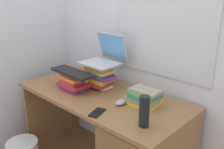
% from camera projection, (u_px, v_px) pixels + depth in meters
% --- Properties ---
extents(wall_back, '(6.00, 0.06, 2.60)m').
position_uv_depth(wall_back, '(134.00, 20.00, 2.14)').
color(wall_back, silver).
rests_on(wall_back, ground).
extents(wall_left, '(0.05, 6.00, 2.60)m').
position_uv_depth(wall_left, '(35.00, 16.00, 2.47)').
color(wall_left, silver).
rests_on(wall_left, ground).
extents(book_stack_tall, '(0.24, 0.20, 0.21)m').
position_uv_depth(book_stack_tall, '(100.00, 75.00, 2.16)').
color(book_stack_tall, white).
rests_on(book_stack_tall, desk).
extents(book_stack_keyboard_riser, '(0.24, 0.18, 0.14)m').
position_uv_depth(book_stack_keyboard_riser, '(73.00, 82.00, 2.12)').
color(book_stack_keyboard_riser, '#8C338C').
rests_on(book_stack_keyboard_riser, desk).
extents(book_stack_side, '(0.23, 0.19, 0.12)m').
position_uv_depth(book_stack_side, '(144.00, 97.00, 1.85)').
color(book_stack_side, yellow).
rests_on(book_stack_side, desk).
extents(laptop, '(0.31, 0.31, 0.24)m').
position_uv_depth(laptop, '(105.00, 56.00, 2.15)').
color(laptop, '#B7BABF').
rests_on(laptop, book_stack_tall).
extents(keyboard, '(0.42, 0.15, 0.02)m').
position_uv_depth(keyboard, '(72.00, 72.00, 2.09)').
color(keyboard, black).
rests_on(keyboard, book_stack_keyboard_riser).
extents(computer_mouse, '(0.06, 0.10, 0.04)m').
position_uv_depth(computer_mouse, '(121.00, 102.00, 1.86)').
color(computer_mouse, '#A5A8AD').
rests_on(computer_mouse, desk).
extents(mug, '(0.12, 0.09, 0.10)m').
position_uv_depth(mug, '(69.00, 71.00, 2.47)').
color(mug, '#B23F33').
rests_on(mug, desk).
extents(water_bottle, '(0.06, 0.06, 0.20)m').
position_uv_depth(water_bottle, '(144.00, 111.00, 1.55)').
color(water_bottle, black).
rests_on(water_bottle, desk).
extents(cell_phone, '(0.10, 0.15, 0.01)m').
position_uv_depth(cell_phone, '(97.00, 113.00, 1.74)').
color(cell_phone, black).
rests_on(cell_phone, desk).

